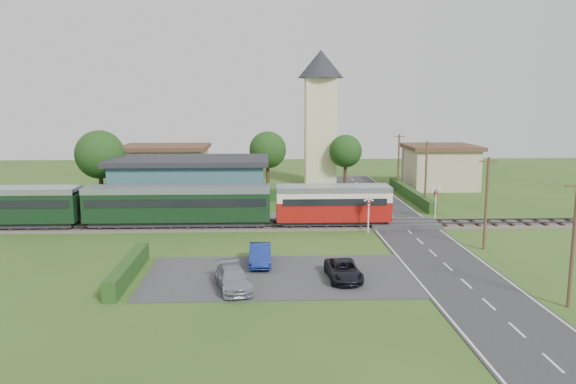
{
  "coord_description": "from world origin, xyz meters",
  "views": [
    {
      "loc": [
        -2.25,
        -46.54,
        11.18
      ],
      "look_at": [
        -0.24,
        4.0,
        2.85
      ],
      "focal_mm": 35.0,
      "sensor_mm": 36.0,
      "label": 1
    }
  ],
  "objects_px": {
    "car_park_blue": "(260,255)",
    "house_west": "(166,166)",
    "church_tower": "(320,107)",
    "car_on_road": "(376,200)",
    "crossing_signal_near": "(369,208)",
    "train": "(142,204)",
    "equipment_hut": "(96,203)",
    "house_east": "(440,166)",
    "station_building": "(191,183)",
    "pedestrian_far": "(98,206)",
    "crossing_signal_far": "(436,198)",
    "car_park_dark": "(343,270)",
    "pedestrian_near": "(247,207)",
    "car_park_silver": "(233,279)"
  },
  "relations": [
    {
      "from": "house_west",
      "to": "crossing_signal_far",
      "type": "xyz_separation_m",
      "value": [
        28.6,
        -20.61,
        -0.65
      ]
    },
    {
      "from": "house_east",
      "to": "car_park_blue",
      "type": "xyz_separation_m",
      "value": [
        -22.67,
        -33.5,
        -2.03
      ]
    },
    {
      "from": "train",
      "to": "car_park_blue",
      "type": "distance_m",
      "value": 15.59
    },
    {
      "from": "train",
      "to": "church_tower",
      "type": "xyz_separation_m",
      "value": [
        18.11,
        26.0,
        8.05
      ]
    },
    {
      "from": "church_tower",
      "to": "car_park_blue",
      "type": "xyz_separation_m",
      "value": [
        -7.67,
        -37.5,
        -9.46
      ]
    },
    {
      "from": "car_park_silver",
      "to": "pedestrian_far",
      "type": "relative_size",
      "value": 2.23
    },
    {
      "from": "station_building",
      "to": "crossing_signal_near",
      "type": "height_order",
      "value": "station_building"
    },
    {
      "from": "station_building",
      "to": "crossing_signal_far",
      "type": "xyz_separation_m",
      "value": [
        23.6,
        -6.6,
        -0.55
      ]
    },
    {
      "from": "station_building",
      "to": "house_west",
      "type": "xyz_separation_m",
      "value": [
        -5.0,
        14.01,
        0.1
      ]
    },
    {
      "from": "house_west",
      "to": "house_east",
      "type": "height_order",
      "value": "same"
    },
    {
      "from": "car_park_silver",
      "to": "car_park_dark",
      "type": "relative_size",
      "value": 1.04
    },
    {
      "from": "equipment_hut",
      "to": "train",
      "type": "xyz_separation_m",
      "value": [
        4.89,
        -3.2,
        0.43
      ]
    },
    {
      "from": "church_tower",
      "to": "house_east",
      "type": "bearing_deg",
      "value": -14.93
    },
    {
      "from": "house_west",
      "to": "car_park_blue",
      "type": "distance_m",
      "value": 36.69
    },
    {
      "from": "car_park_silver",
      "to": "pedestrian_far",
      "type": "distance_m",
      "value": 23.99
    },
    {
      "from": "station_building",
      "to": "church_tower",
      "type": "relative_size",
      "value": 0.91
    },
    {
      "from": "car_park_blue",
      "to": "house_west",
      "type": "bearing_deg",
      "value": 109.27
    },
    {
      "from": "train",
      "to": "house_west",
      "type": "height_order",
      "value": "house_west"
    },
    {
      "from": "train",
      "to": "pedestrian_near",
      "type": "relative_size",
      "value": 25.73
    },
    {
      "from": "house_east",
      "to": "station_building",
      "type": "bearing_deg",
      "value": -156.56
    },
    {
      "from": "train",
      "to": "car_on_road",
      "type": "height_order",
      "value": "train"
    },
    {
      "from": "house_east",
      "to": "car_on_road",
      "type": "distance_m",
      "value": 16.42
    },
    {
      "from": "car_park_blue",
      "to": "car_park_dark",
      "type": "bearing_deg",
      "value": -33.82
    },
    {
      "from": "church_tower",
      "to": "pedestrian_far",
      "type": "xyz_separation_m",
      "value": [
        -22.83,
        -22.74,
        -8.79
      ]
    },
    {
      "from": "church_tower",
      "to": "pedestrian_far",
      "type": "bearing_deg",
      "value": -135.1
    },
    {
      "from": "equipment_hut",
      "to": "house_west",
      "type": "distance_m",
      "value": 20.05
    },
    {
      "from": "train",
      "to": "crossing_signal_near",
      "type": "bearing_deg",
      "value": -7.03
    },
    {
      "from": "crossing_signal_near",
      "to": "car_park_dark",
      "type": "height_order",
      "value": "crossing_signal_near"
    },
    {
      "from": "car_park_blue",
      "to": "car_park_silver",
      "type": "xyz_separation_m",
      "value": [
        -1.56,
        -5.0,
        -0.05
      ]
    },
    {
      "from": "house_east",
      "to": "pedestrian_near",
      "type": "bearing_deg",
      "value": -142.0
    },
    {
      "from": "church_tower",
      "to": "car_on_road",
      "type": "bearing_deg",
      "value": -74.95
    },
    {
      "from": "station_building",
      "to": "car_park_dark",
      "type": "height_order",
      "value": "station_building"
    },
    {
      "from": "equipment_hut",
      "to": "car_on_road",
      "type": "xyz_separation_m",
      "value": [
        27.4,
        6.45,
        -1.1
      ]
    },
    {
      "from": "house_west",
      "to": "crossing_signal_near",
      "type": "height_order",
      "value": "house_west"
    },
    {
      "from": "church_tower",
      "to": "house_west",
      "type": "bearing_deg",
      "value": -171.47
    },
    {
      "from": "house_west",
      "to": "pedestrian_far",
      "type": "relative_size",
      "value": 5.48
    },
    {
      "from": "station_building",
      "to": "pedestrian_far",
      "type": "height_order",
      "value": "station_building"
    },
    {
      "from": "church_tower",
      "to": "car_park_dark",
      "type": "distance_m",
      "value": 42.12
    },
    {
      "from": "crossing_signal_near",
      "to": "pedestrian_near",
      "type": "relative_size",
      "value": 1.95
    },
    {
      "from": "crossing_signal_far",
      "to": "car_park_blue",
      "type": "distance_m",
      "value": 21.44
    },
    {
      "from": "pedestrian_far",
      "to": "car_park_dark",
      "type": "bearing_deg",
      "value": -112.66
    },
    {
      "from": "equipment_hut",
      "to": "car_park_silver",
      "type": "bearing_deg",
      "value": -55.05
    },
    {
      "from": "house_east",
      "to": "car_on_road",
      "type": "height_order",
      "value": "house_east"
    },
    {
      "from": "pedestrian_far",
      "to": "car_on_road",
      "type": "bearing_deg",
      "value": -57.67
    },
    {
      "from": "church_tower",
      "to": "crossing_signal_near",
      "type": "relative_size",
      "value": 5.37
    },
    {
      "from": "church_tower",
      "to": "car_on_road",
      "type": "relative_size",
      "value": 5.03
    },
    {
      "from": "crossing_signal_far",
      "to": "car_park_dark",
      "type": "xyz_separation_m",
      "value": [
        -11.04,
        -17.35,
        -1.47
      ]
    },
    {
      "from": "car_on_road",
      "to": "pedestrian_far",
      "type": "bearing_deg",
      "value": 82.34
    },
    {
      "from": "station_building",
      "to": "house_east",
      "type": "relative_size",
      "value": 1.82
    },
    {
      "from": "station_building",
      "to": "car_park_silver",
      "type": "relative_size",
      "value": 3.64
    }
  ]
}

